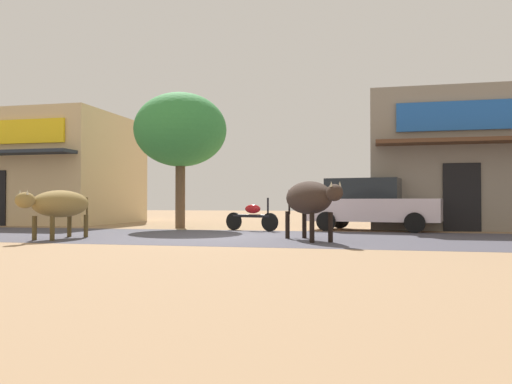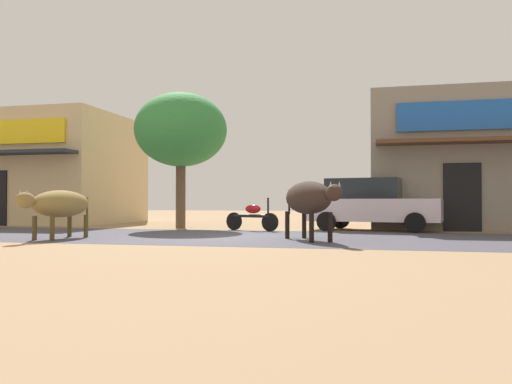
{
  "view_description": "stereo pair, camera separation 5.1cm",
  "coord_description": "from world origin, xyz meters",
  "px_view_note": "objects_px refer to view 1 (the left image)",
  "views": [
    {
      "loc": [
        3.71,
        -12.94,
        0.9
      ],
      "look_at": [
        0.49,
        0.96,
        1.18
      ],
      "focal_mm": 36.35,
      "sensor_mm": 36.0,
      "label": 1
    },
    {
      "loc": [
        3.75,
        -12.93,
        0.9
      ],
      "look_at": [
        0.49,
        0.96,
        1.18
      ],
      "focal_mm": 36.35,
      "sensor_mm": 36.0,
      "label": 2
    }
  ],
  "objects_px": {
    "cow_near_brown": "(60,204)",
    "parked_motorcycle": "(252,216)",
    "roadside_tree": "(180,130)",
    "parked_hatchback_car": "(371,204)",
    "cow_far_dark": "(309,198)",
    "pedestrian_by_shop": "(472,199)"
  },
  "relations": [
    {
      "from": "cow_far_dark",
      "to": "cow_near_brown",
      "type": "bearing_deg",
      "value": -172.27
    },
    {
      "from": "cow_far_dark",
      "to": "pedestrian_by_shop",
      "type": "xyz_separation_m",
      "value": [
        4.48,
        5.39,
        0.01
      ]
    },
    {
      "from": "cow_near_brown",
      "to": "cow_far_dark",
      "type": "height_order",
      "value": "cow_far_dark"
    },
    {
      "from": "roadside_tree",
      "to": "parked_hatchback_car",
      "type": "height_order",
      "value": "roadside_tree"
    },
    {
      "from": "parked_hatchback_car",
      "to": "pedestrian_by_shop",
      "type": "height_order",
      "value": "pedestrian_by_shop"
    },
    {
      "from": "parked_hatchback_car",
      "to": "cow_near_brown",
      "type": "xyz_separation_m",
      "value": [
        -7.4,
        -5.56,
        0.0
      ]
    },
    {
      "from": "cow_near_brown",
      "to": "parked_motorcycle",
      "type": "bearing_deg",
      "value": 50.45
    },
    {
      "from": "roadside_tree",
      "to": "parked_motorcycle",
      "type": "relative_size",
      "value": 2.55
    },
    {
      "from": "cow_near_brown",
      "to": "pedestrian_by_shop",
      "type": "relative_size",
      "value": 1.52
    },
    {
      "from": "parked_motorcycle",
      "to": "pedestrian_by_shop",
      "type": "relative_size",
      "value": 1.08
    },
    {
      "from": "parked_hatchback_car",
      "to": "pedestrian_by_shop",
      "type": "distance_m",
      "value": 3.16
    },
    {
      "from": "parked_hatchback_car",
      "to": "cow_far_dark",
      "type": "height_order",
      "value": "parked_hatchback_car"
    },
    {
      "from": "roadside_tree",
      "to": "cow_near_brown",
      "type": "height_order",
      "value": "roadside_tree"
    },
    {
      "from": "parked_hatchback_car",
      "to": "parked_motorcycle",
      "type": "relative_size",
      "value": 2.35
    },
    {
      "from": "parked_hatchback_car",
      "to": "roadside_tree",
      "type": "bearing_deg",
      "value": 179.96
    },
    {
      "from": "roadside_tree",
      "to": "parked_motorcycle",
      "type": "xyz_separation_m",
      "value": [
        2.8,
        -1.01,
        -2.92
      ]
    },
    {
      "from": "parked_hatchback_car",
      "to": "cow_near_brown",
      "type": "bearing_deg",
      "value": -143.1
    },
    {
      "from": "parked_motorcycle",
      "to": "cow_near_brown",
      "type": "height_order",
      "value": "cow_near_brown"
    },
    {
      "from": "cow_far_dark",
      "to": "pedestrian_by_shop",
      "type": "height_order",
      "value": "pedestrian_by_shop"
    },
    {
      "from": "parked_hatchback_car",
      "to": "parked_motorcycle",
      "type": "bearing_deg",
      "value": -164.55
    },
    {
      "from": "pedestrian_by_shop",
      "to": "roadside_tree",
      "type": "bearing_deg",
      "value": -176.13
    },
    {
      "from": "parked_motorcycle",
      "to": "cow_near_brown",
      "type": "relative_size",
      "value": 0.71
    }
  ]
}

